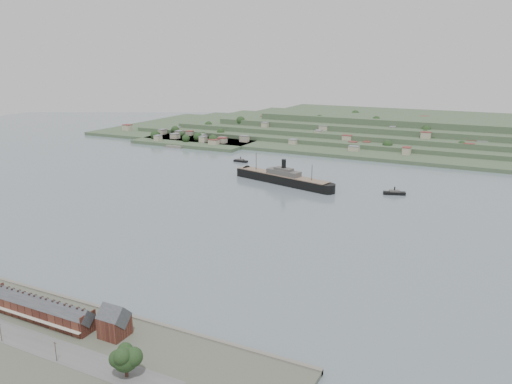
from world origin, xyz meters
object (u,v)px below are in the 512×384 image
at_px(gabled_building, 114,322).
at_px(steamship, 279,178).
at_px(terrace_row, 40,309).
at_px(fig_tree, 125,358).

relative_size(gabled_building, steamship, 0.13).
height_order(terrace_row, gabled_building, gabled_building).
bearing_deg(fig_tree, steamship, 103.20).
bearing_deg(gabled_building, steamship, 99.53).
distance_m(terrace_row, gabled_building, 37.74).
bearing_deg(gabled_building, terrace_row, -173.88).
bearing_deg(fig_tree, gabled_building, 139.34).
bearing_deg(terrace_row, steamship, 91.47).
distance_m(terrace_row, steamship, 268.45).
bearing_deg(fig_tree, terrace_row, 165.92).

